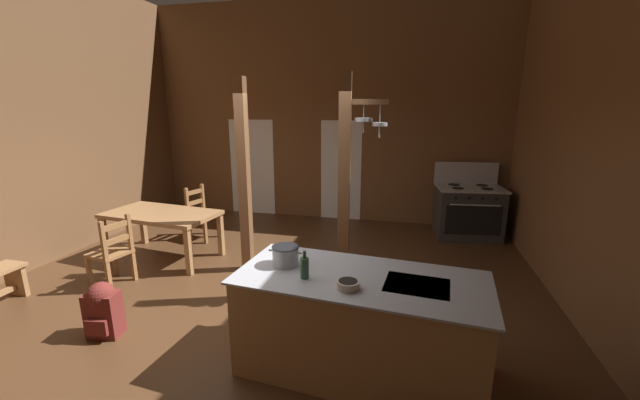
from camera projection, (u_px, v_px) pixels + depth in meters
name	position (u px, v px, depth m)	size (l,w,h in m)	color
ground_plane	(252.00, 314.00, 4.49)	(7.96, 8.66, 0.10)	#4C301C
wall_back	(325.00, 113.00, 7.71)	(7.96, 0.14, 4.37)	brown
glazed_door_back_left	(252.00, 167.00, 8.29)	(1.00, 0.01, 2.05)	white
glazed_panel_back_right	(341.00, 171.00, 7.85)	(0.84, 0.01, 2.05)	white
kitchen_island	(359.00, 324.00, 3.37)	(2.24, 1.16, 0.92)	#9E7044
stove_range	(468.00, 211.00, 6.88)	(1.23, 0.93, 1.32)	#2E2E2E
support_post_with_pot_rack	(346.00, 183.00, 4.51)	(0.57, 0.23, 2.72)	brown
support_post_center	(244.00, 179.00, 5.26)	(0.14, 0.14, 2.72)	brown
dining_table	(161.00, 218.00, 5.88)	(1.79, 1.09, 0.74)	#9E7044
ladderback_chair_near_window	(202.00, 214.00, 6.81)	(0.53, 0.53, 0.95)	olive
ladderback_chair_by_post	(112.00, 252.00, 5.03)	(0.52, 0.52, 0.95)	olive
backpack	(103.00, 308.00, 3.92)	(0.35, 0.34, 0.60)	maroon
stockpot_on_counter	(285.00, 255.00, 3.49)	(0.32, 0.25, 0.18)	#A8AAB2
mixing_bowl_on_counter	(348.00, 285.00, 3.05)	(0.19, 0.19, 0.07)	#B2A893
bottle_tall_on_counter	(305.00, 267.00, 3.22)	(0.07, 0.07, 0.24)	#2D5638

